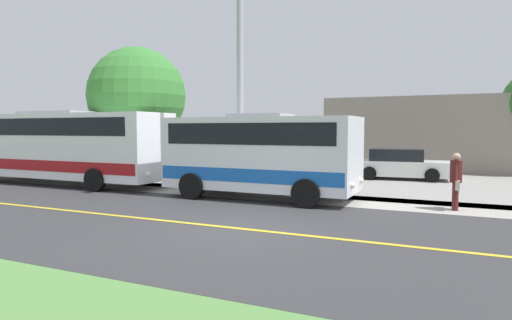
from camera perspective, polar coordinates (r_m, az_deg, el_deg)
The scene contains 12 objects.
ground_plane at distance 10.65m, azimuth -2.09°, elevation -8.97°, with size 120.00×120.00×0.00m, color #548442.
road_surface at distance 10.64m, azimuth -2.09°, elevation -8.94°, with size 8.00×100.00×0.01m, color #333335.
sidewalk at distance 15.39m, azimuth 6.62°, elevation -4.91°, with size 2.40×100.00×0.01m, color #9E9991.
parking_lot_surface at distance 21.87m, azimuth 20.02°, elevation -2.46°, with size 14.00×36.00×0.01m, color gray.
road_centre_line at distance 10.64m, azimuth -2.09°, elevation -8.92°, with size 0.16×100.00×0.00m, color gold.
shuttle_bus_front at distance 15.12m, azimuth 0.64°, elevation 1.05°, with size 2.73×6.69×2.91m.
transit_bus_rear at distance 21.03m, azimuth -24.53°, elevation 1.89°, with size 2.69×10.96×3.15m.
pedestrian_with_bags at distance 14.19m, azimuth 24.60°, elevation -2.33°, with size 0.72×0.34×1.69m.
street_light_pole at distance 16.04m, azimuth -2.28°, elevation 12.92°, with size 1.97×0.24×8.90m.
parked_car_near at distance 21.94m, azimuth 18.21°, elevation -0.60°, with size 2.28×4.53×1.45m.
tree_curbside at distance 21.69m, azimuth -15.24°, elevation 8.04°, with size 4.57×4.57×6.24m.
commercial_building at distance 30.70m, azimuth 26.92°, elevation 3.12°, with size 10.00×17.02×4.23m, color gray.
Camera 1 is at (9.28, 4.64, 2.41)m, focal length 30.70 mm.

